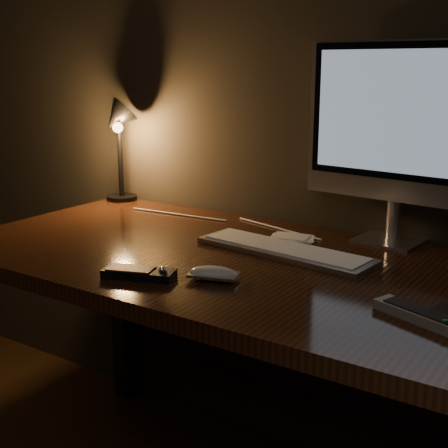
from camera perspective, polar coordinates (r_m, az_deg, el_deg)
The scene contains 9 objects.
desk at distance 1.61m, azimuth 4.16°, elevation -7.07°, with size 1.60×0.75×0.75m.
monitor at distance 1.65m, azimuth 15.47°, elevation 8.61°, with size 0.49×0.16×0.52m.
keyboard at distance 1.56m, azimuth 5.54°, elevation -2.36°, with size 0.47×0.13×0.02m, color silver.
mouse at distance 1.37m, azimuth -0.95°, elevation -4.71°, with size 0.11×0.06×0.02m, color white.
media_remote at distance 1.39m, azimuth -7.78°, elevation -4.47°, with size 0.17×0.11×0.03m.
tv_remote at distance 1.21m, azimuth 17.62°, elevation -7.99°, with size 0.19×0.11×0.02m.
papers at distance 1.70m, azimuth 6.22°, elevation -1.24°, with size 0.12×0.08×0.01m, color white.
desk_lamp at distance 2.12m, azimuth -9.67°, elevation 8.27°, with size 0.17×0.18×0.35m.
cable at distance 1.85m, azimuth -0.00°, elevation 0.19°, with size 0.01×0.01×0.66m, color white.
Camera 1 is at (0.73, 0.62, 1.21)m, focal length 50.00 mm.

